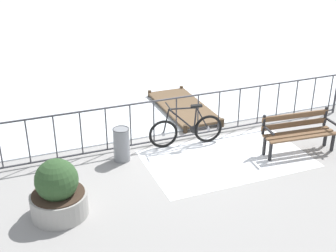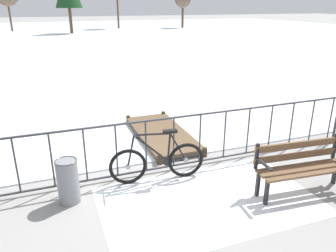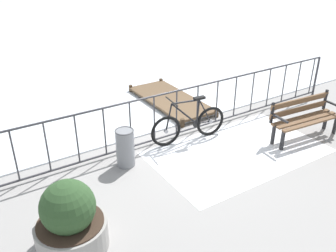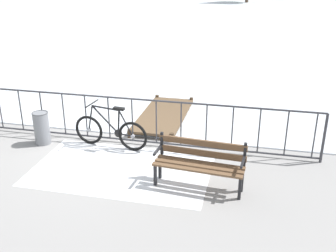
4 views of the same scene
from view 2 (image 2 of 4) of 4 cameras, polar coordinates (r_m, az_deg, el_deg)
The scene contains 8 objects.
ground_plane at distance 6.21m, azimuth -3.73°, elevation -8.31°, with size 160.00×160.00×0.00m, color gray.
frozen_pond at distance 33.78m, azimuth -18.45°, elevation 14.50°, with size 80.00×56.00×0.03m, color silver.
snow_patch at distance 5.47m, azimuth 7.05°, elevation -12.72°, with size 3.45×2.08×0.01m, color white.
railing_fence at distance 5.96m, azimuth -3.85°, elevation -3.59°, with size 9.06×0.06×1.07m.
bicycle_near_railing at distance 5.84m, azimuth -1.81°, elevation -6.16°, with size 1.71×0.52×0.97m.
park_bench at distance 5.89m, azimuth 22.18°, elevation -6.00°, with size 1.63×0.61×0.89m.
trash_bin at distance 5.46m, azimuth -16.98°, elevation -9.09°, with size 0.35×0.35×0.73m.
wooden_dock at distance 7.75m, azimuth -1.09°, elevation -1.20°, with size 1.10×2.65×0.20m.
Camera 2 is at (-1.53, -5.22, 2.99)m, focal length 35.08 mm.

